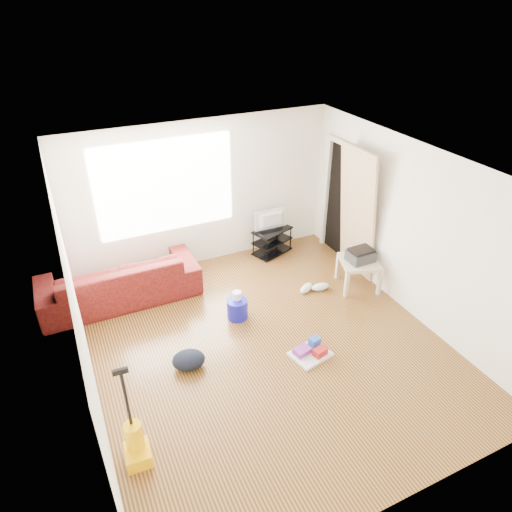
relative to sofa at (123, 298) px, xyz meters
name	(u,v)px	position (x,y,z in m)	size (l,w,h in m)	color
room	(270,261)	(1.67, -1.80, 1.25)	(4.51, 5.01, 2.51)	#3F230C
sofa	(123,298)	(0.00, 0.00, 0.00)	(2.39, 0.93, 0.70)	#330407
tv_stand	(272,241)	(2.77, 0.27, 0.25)	(0.78, 0.61, 0.48)	black
tv	(272,220)	(2.77, 0.27, 0.66)	(0.63, 0.08, 0.36)	black
side_table	(359,265)	(3.55, -1.28, 0.40)	(0.75, 0.75, 0.48)	#C5AF91
printer	(361,255)	(3.55, -1.28, 0.58)	(0.41, 0.31, 0.21)	#2C2C30
bucket	(238,317)	(1.46, -1.20, 0.00)	(0.31, 0.31, 0.31)	#1313A1
toilet_paper	(237,304)	(1.47, -1.17, 0.21)	(0.13, 0.13, 0.12)	silver
cleaning_tray	(311,351)	(2.03, -2.35, 0.05)	(0.57, 0.49, 0.18)	silver
backpack	(189,367)	(0.49, -1.88, 0.00)	(0.42, 0.34, 0.23)	black
sneakers	(313,287)	(2.83, -1.10, 0.06)	(0.54, 0.28, 0.12)	silver
vacuum	(136,444)	(-0.40, -2.93, 0.23)	(0.28, 0.31, 1.23)	#FAB301
door_panel	(350,270)	(3.73, -0.84, 0.00)	(0.04, 0.87, 2.18)	tan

